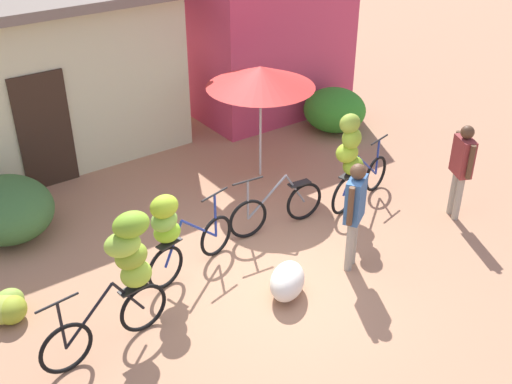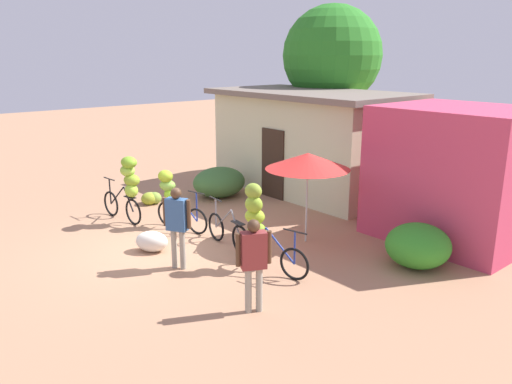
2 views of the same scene
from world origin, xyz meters
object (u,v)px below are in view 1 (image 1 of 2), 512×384
object	(u,v)px
building_low	(12,78)
banana_pile_on_ground	(7,307)
market_umbrella	(261,77)
shop_pink	(257,38)
bicycle_center_loaded	(277,208)
person_vendor	(462,163)
produce_sack	(287,281)
bicycle_leftmost	(125,267)
bicycle_by_shop	(353,156)
person_bystander	(355,206)
bicycle_near_pile	(173,229)

from	to	relation	value
building_low	banana_pile_on_ground	xyz separation A→B (m)	(-1.70, -4.45, -1.36)
building_low	market_umbrella	xyz separation A→B (m)	(3.12, -3.25, 0.31)
shop_pink	bicycle_center_loaded	size ratio (longest dim) A/B	1.94
market_umbrella	person_vendor	size ratio (longest dim) A/B	1.28
banana_pile_on_ground	produce_sack	world-z (taller)	produce_sack
bicycle_center_loaded	produce_sack	xyz separation A→B (m)	(-0.86, -1.36, -0.13)
building_low	bicycle_leftmost	world-z (taller)	building_low
bicycle_leftmost	bicycle_center_loaded	size ratio (longest dim) A/B	1.03
bicycle_by_shop	produce_sack	distance (m)	2.55
banana_pile_on_ground	person_bystander	xyz separation A→B (m)	(4.25, -1.73, 0.83)
bicycle_leftmost	bicycle_by_shop	world-z (taller)	bicycle_by_shop
bicycle_by_shop	market_umbrella	bearing A→B (deg)	105.06
bicycle_near_pile	market_umbrella	bearing A→B (deg)	33.25
bicycle_by_shop	banana_pile_on_ground	distance (m)	5.39
shop_pink	person_vendor	xyz separation A→B (m)	(-0.25, -5.70, -0.52)
market_umbrella	bicycle_center_loaded	world-z (taller)	market_umbrella
building_low	person_vendor	world-z (taller)	building_low
produce_sack	person_vendor	distance (m)	3.44
market_umbrella	bicycle_leftmost	xyz separation A→B (m)	(-3.68, -2.41, -0.80)
building_low	produce_sack	xyz separation A→B (m)	(1.43, -6.16, -1.30)
shop_pink	bicycle_leftmost	xyz separation A→B (m)	(-5.61, -5.18, -0.45)
bicycle_leftmost	person_bystander	size ratio (longest dim) A/B	1.05
shop_pink	bicycle_near_pile	world-z (taller)	shop_pink
building_low	bicycle_center_loaded	xyz separation A→B (m)	(2.30, -4.80, -1.17)
bicycle_near_pile	person_vendor	distance (m)	4.53
bicycle_near_pile	bicycle_center_loaded	world-z (taller)	bicycle_near_pile
bicycle_leftmost	bicycle_center_loaded	world-z (taller)	bicycle_leftmost
bicycle_near_pile	bicycle_by_shop	xyz separation A→B (m)	(3.19, -0.01, 0.13)
market_umbrella	shop_pink	bearing A→B (deg)	55.20
building_low	produce_sack	size ratio (longest dim) A/B	8.73
building_low	shop_pink	xyz separation A→B (m)	(5.05, -0.48, -0.05)
produce_sack	bicycle_leftmost	bearing A→B (deg)	165.79
shop_pink	bicycle_center_loaded	xyz separation A→B (m)	(-2.75, -4.32, -1.12)
bicycle_leftmost	person_vendor	xyz separation A→B (m)	(5.36, -0.51, -0.07)
shop_pink	bicycle_leftmost	world-z (taller)	shop_pink
bicycle_leftmost	shop_pink	bearing A→B (deg)	42.71
produce_sack	person_vendor	bearing A→B (deg)	-0.15
bicycle_center_loaded	bicycle_by_shop	size ratio (longest dim) A/B	0.97
bicycle_near_pile	banana_pile_on_ground	world-z (taller)	bicycle_near_pile
produce_sack	banana_pile_on_ground	bearing A→B (deg)	151.39
bicycle_near_pile	person_bystander	bearing A→B (deg)	-28.56
shop_pink	bicycle_leftmost	size ratio (longest dim) A/B	1.89
bicycle_by_shop	bicycle_near_pile	bearing A→B (deg)	179.85
bicycle_by_shop	person_bystander	xyz separation A→B (m)	(-1.06, -1.15, 0.03)
bicycle_by_shop	bicycle_leftmost	bearing A→B (deg)	-171.50
building_low	bicycle_center_loaded	world-z (taller)	building_low
banana_pile_on_ground	person_bystander	distance (m)	4.66
bicycle_near_pile	produce_sack	xyz separation A→B (m)	(1.02, -1.14, -0.61)
market_umbrella	person_bystander	world-z (taller)	market_umbrella
shop_pink	bicycle_center_loaded	bearing A→B (deg)	-122.49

